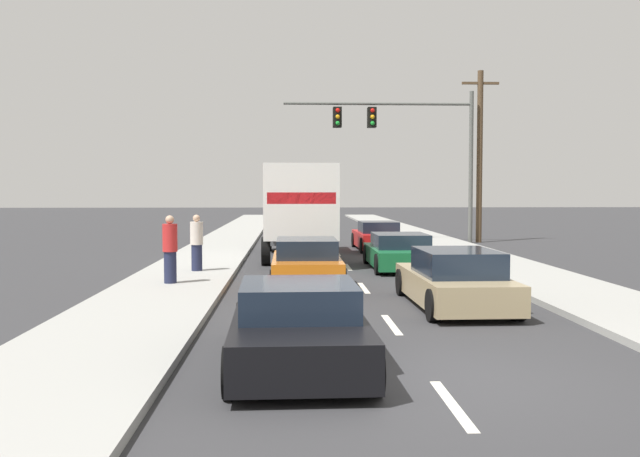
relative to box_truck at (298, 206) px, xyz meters
The scene contains 14 objects.
ground_plane 8.57m from the box_truck, 78.83° to the left, with size 140.00×140.00×0.00m, color #333335.
sidewalk_right 7.55m from the box_truck, 25.83° to the left, with size 2.83×80.00×0.14m, color #9E9E99.
sidewalk_left 4.99m from the box_truck, 136.43° to the left, with size 2.83×80.00×0.14m, color #9E9E99.
lane_markings 5.17m from the box_truck, 70.29° to the left, with size 0.14×57.00×0.01m.
box_truck is the anchor object (origin of this frame).
car_orange 8.05m from the box_truck, 89.05° to the right, with size 1.83×4.02×1.29m.
car_black 16.01m from the box_truck, 90.65° to the right, with size 2.05×4.51×1.21m.
car_red 5.17m from the box_truck, 46.47° to the left, with size 1.90×4.36×1.22m.
car_green 5.01m from the box_truck, 47.38° to the right, with size 2.00×4.37×1.14m.
car_tan 11.63m from the box_truck, 73.56° to the right, with size 1.95×4.58×1.27m.
traffic_signal_mast 9.47m from the box_truck, 57.61° to the left, with size 9.06×0.69×7.25m.
utility_pole_mid 12.08m from the box_truck, 41.32° to the left, with size 1.80×0.28×8.29m.
pedestrian_near_corner 8.59m from the box_truck, 113.35° to the right, with size 0.38×0.38×1.75m.
pedestrian_mid_block 5.97m from the box_truck, 121.36° to the right, with size 0.38×0.38×1.67m.
Camera 1 is at (-1.92, -9.35, 2.54)m, focal length 39.74 mm.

